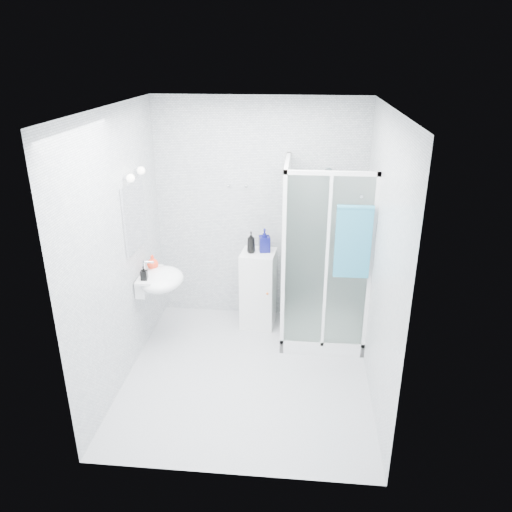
# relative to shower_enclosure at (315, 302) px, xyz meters

# --- Properties ---
(room) EXTENTS (2.40, 2.60, 2.60)m
(room) POSITION_rel_shower_enclosure_xyz_m (-0.67, -0.77, 0.85)
(room) COLOR silver
(room) RESTS_ON ground
(shower_enclosure) EXTENTS (0.90, 0.95, 2.00)m
(shower_enclosure) POSITION_rel_shower_enclosure_xyz_m (0.00, 0.00, 0.00)
(shower_enclosure) COLOR white
(shower_enclosure) RESTS_ON ground
(wall_basin) EXTENTS (0.46, 0.56, 0.35)m
(wall_basin) POSITION_rel_shower_enclosure_xyz_m (-1.66, -0.32, 0.35)
(wall_basin) COLOR white
(wall_basin) RESTS_ON ground
(mirror) EXTENTS (0.02, 0.60, 0.70)m
(mirror) POSITION_rel_shower_enclosure_xyz_m (-1.85, -0.32, 1.05)
(mirror) COLOR white
(mirror) RESTS_ON room
(vanity_lights) EXTENTS (0.10, 0.40, 0.08)m
(vanity_lights) POSITION_rel_shower_enclosure_xyz_m (-1.80, -0.32, 1.47)
(vanity_lights) COLOR silver
(vanity_lights) RESTS_ON room
(wall_hooks) EXTENTS (0.23, 0.06, 0.03)m
(wall_hooks) POSITION_rel_shower_enclosure_xyz_m (-0.92, 0.49, 1.17)
(wall_hooks) COLOR silver
(wall_hooks) RESTS_ON room
(storage_cabinet) EXTENTS (0.41, 0.42, 0.92)m
(storage_cabinet) POSITION_rel_shower_enclosure_xyz_m (-0.66, 0.24, 0.01)
(storage_cabinet) COLOR white
(storage_cabinet) RESTS_ON ground
(hand_towel) EXTENTS (0.35, 0.05, 0.74)m
(hand_towel) POSITION_rel_shower_enclosure_xyz_m (0.32, -0.40, 0.90)
(hand_towel) COLOR teal
(hand_towel) RESTS_ON shower_enclosure
(shampoo_bottle_a) EXTENTS (0.11, 0.11, 0.24)m
(shampoo_bottle_a) POSITION_rel_shower_enclosure_xyz_m (-0.74, 0.23, 0.60)
(shampoo_bottle_a) COLOR black
(shampoo_bottle_a) RESTS_ON storage_cabinet
(shampoo_bottle_b) EXTENTS (0.14, 0.15, 0.27)m
(shampoo_bottle_b) POSITION_rel_shower_enclosure_xyz_m (-0.59, 0.28, 0.61)
(shampoo_bottle_b) COLOR #0F105A
(shampoo_bottle_b) RESTS_ON storage_cabinet
(soap_dispenser_orange) EXTENTS (0.13, 0.13, 0.16)m
(soap_dispenser_orange) POSITION_rel_shower_enclosure_xyz_m (-1.75, -0.19, 0.49)
(soap_dispenser_orange) COLOR #FF3B1E
(soap_dispenser_orange) RESTS_ON wall_basin
(soap_dispenser_black) EXTENTS (0.07, 0.07, 0.15)m
(soap_dispenser_black) POSITION_rel_shower_enclosure_xyz_m (-1.76, -0.47, 0.49)
(soap_dispenser_black) COLOR black
(soap_dispenser_black) RESTS_ON wall_basin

